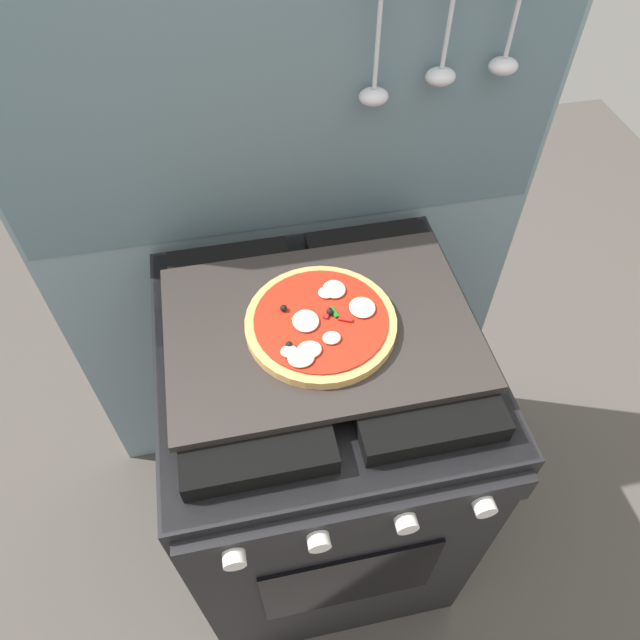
% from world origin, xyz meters
% --- Properties ---
extents(ground_plane, '(4.00, 4.00, 0.00)m').
position_xyz_m(ground_plane, '(0.00, 0.00, 0.00)').
color(ground_plane, '#4C4742').
extents(kitchen_backsplash, '(1.10, 0.08, 1.55)m').
position_xyz_m(kitchen_backsplash, '(0.00, 0.33, 0.79)').
color(kitchen_backsplash, '#7A939E').
rests_on(kitchen_backsplash, ground_plane).
extents(stove, '(0.60, 0.64, 0.90)m').
position_xyz_m(stove, '(-0.00, -0.00, 0.45)').
color(stove, black).
rests_on(stove, ground_plane).
extents(baking_tray, '(0.54, 0.38, 0.02)m').
position_xyz_m(baking_tray, '(0.00, 0.00, 0.91)').
color(baking_tray, '#2D2826').
rests_on(baking_tray, stove).
extents(pizza_left, '(0.26, 0.26, 0.03)m').
position_xyz_m(pizza_left, '(-0.00, -0.01, 0.93)').
color(pizza_left, tan).
rests_on(pizza_left, baking_tray).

